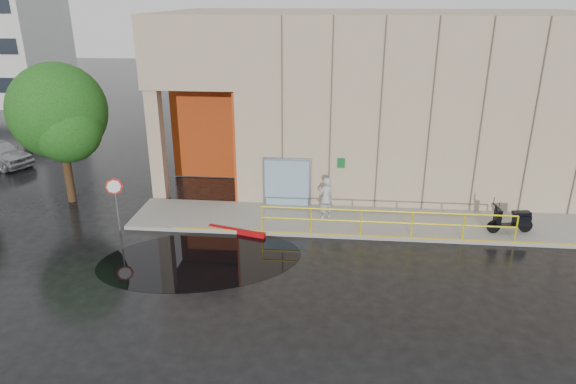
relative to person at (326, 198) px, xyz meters
name	(u,v)px	position (x,y,z in m)	size (l,w,h in m)	color
ground	(263,275)	(-1.93, -4.53, -1.04)	(120.00, 120.00, 0.00)	black
sidewalk	(376,222)	(2.07, -0.03, -0.96)	(20.00, 3.00, 0.15)	gray
building	(396,93)	(3.17, 6.45, 3.17)	(20.00, 10.17, 8.00)	tan
guardrail	(386,223)	(2.32, -1.38, -0.36)	(9.56, 0.06, 1.03)	yellow
person	(326,198)	(0.00, 0.00, 0.00)	(0.65, 0.42, 1.77)	#A5A4A9
scooter	(512,214)	(7.11, -0.64, -0.10)	(1.81, 0.84, 1.37)	black
stop_sign	(115,192)	(-8.05, -1.69, 0.61)	(0.63, 0.30, 2.23)	slate
red_curb	(237,231)	(-3.43, -1.43, -0.95)	(2.40, 0.18, 0.18)	#A0070A
puddle	(201,259)	(-4.28, -3.63, -1.03)	(7.14, 4.39, 0.01)	black
car_c	(55,135)	(-16.93, 9.86, -0.39)	(1.81, 4.44, 1.29)	#B3B4BB
tree_near	(60,116)	(-11.31, 1.05, 2.91)	(4.08, 4.08, 6.16)	black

